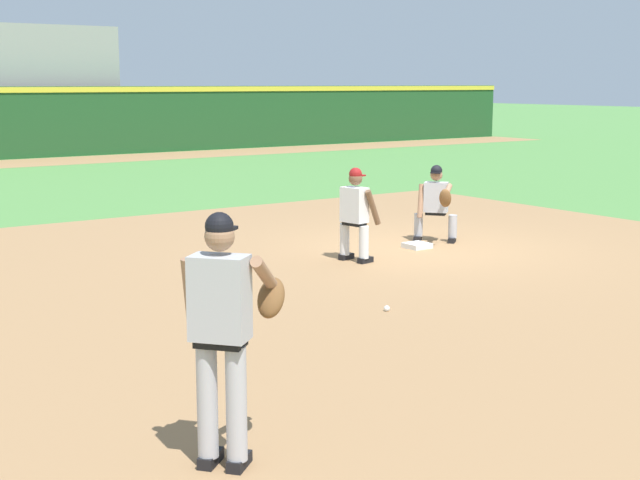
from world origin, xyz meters
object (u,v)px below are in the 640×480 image
(baseball, at_px, (387,308))
(baserunner, at_px, (355,211))
(first_baseman, at_px, (436,200))
(first_base_bag, at_px, (417,246))
(pitcher, at_px, (224,325))

(baseball, relative_size, baserunner, 0.05)
(baserunner, bearing_deg, first_baseman, 14.15)
(first_base_bag, xyz_separation_m, pitcher, (-6.80, -5.75, 1.01))
(first_base_bag, bearing_deg, first_baseman, 21.52)
(pitcher, bearing_deg, first_baseman, 38.87)
(pitcher, bearing_deg, first_base_bag, 40.20)
(baseball, relative_size, pitcher, 0.04)
(baseball, height_order, baserunner, baserunner)
(first_baseman, bearing_deg, baseball, -139.00)
(baseball, distance_m, pitcher, 4.78)
(first_base_bag, height_order, first_baseman, first_baseman)
(first_base_bag, height_order, baseball, first_base_bag)
(baseball, distance_m, baserunner, 3.17)
(baserunner, bearing_deg, pitcher, -134.04)
(pitcher, distance_m, baserunner, 7.59)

